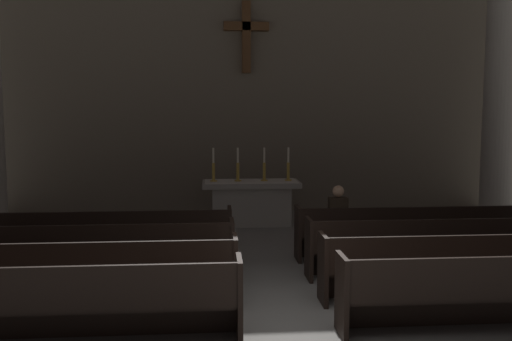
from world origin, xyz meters
TOP-DOWN VIEW (x-y plane):
  - ground_plane at (0.00, 0.00)m, footprint 80.00×80.00m
  - pew_left_row_1 at (-2.62, -0.04)m, footprint 4.12×0.50m
  - pew_left_row_2 at (-2.62, 1.05)m, footprint 4.12×0.50m
  - pew_left_row_3 at (-2.62, 2.14)m, footprint 4.12×0.50m
  - pew_left_row_4 at (-2.62, 3.24)m, footprint 4.12×0.50m
  - pew_right_row_1 at (2.62, -0.04)m, footprint 4.12×0.50m
  - pew_right_row_2 at (2.62, 1.05)m, footprint 4.12×0.50m
  - pew_right_row_3 at (2.62, 2.14)m, footprint 4.12×0.50m
  - pew_right_row_4 at (2.62, 3.24)m, footprint 4.12×0.50m
  - column_right_second at (5.69, 6.17)m, footprint 1.10×1.10m
  - altar at (0.00, 6.36)m, footprint 2.20×0.90m
  - candlestick_outer_left at (-0.85, 6.36)m, footprint 0.16×0.16m
  - candlestick_inner_left at (-0.30, 6.36)m, footprint 0.16×0.16m
  - candlestick_inner_right at (0.30, 6.36)m, footprint 0.16×0.16m
  - candlestick_outer_right at (0.85, 6.36)m, footprint 0.16×0.16m
  - apse_with_cross at (0.00, 8.22)m, footprint 12.56×0.46m
  - lone_worshipper at (1.28, 3.28)m, footprint 0.32×0.43m

SIDE VIEW (x-z plane):
  - ground_plane at x=0.00m, z-range 0.00..0.00m
  - pew_left_row_1 at x=-2.62m, z-range 0.00..0.95m
  - pew_left_row_2 at x=-2.62m, z-range 0.00..0.95m
  - pew_left_row_3 at x=-2.62m, z-range 0.00..0.95m
  - pew_left_row_4 at x=-2.62m, z-range 0.00..0.95m
  - pew_right_row_1 at x=2.62m, z-range 0.00..0.95m
  - pew_right_row_2 at x=2.62m, z-range 0.00..0.95m
  - pew_right_row_3 at x=2.62m, z-range 0.00..0.95m
  - pew_right_row_4 at x=2.62m, z-range 0.00..0.95m
  - altar at x=0.00m, z-range 0.03..1.04m
  - lone_worshipper at x=1.28m, z-range 0.03..1.35m
  - candlestick_outer_left at x=-0.85m, z-range 0.88..1.64m
  - candlestick_inner_left at x=-0.30m, z-range 0.88..1.64m
  - candlestick_inner_right at x=0.30m, z-range 0.88..1.64m
  - candlestick_outer_right at x=0.85m, z-range 0.88..1.64m
  - column_right_second at x=5.69m, z-range -0.09..6.81m
  - apse_with_cross at x=0.00m, z-range 0.00..8.04m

